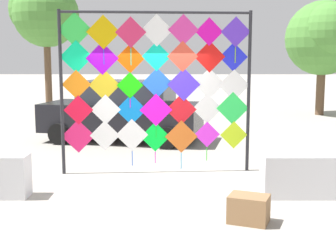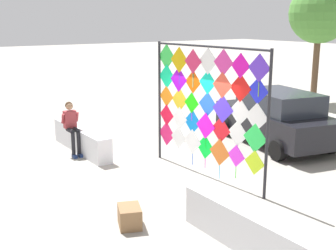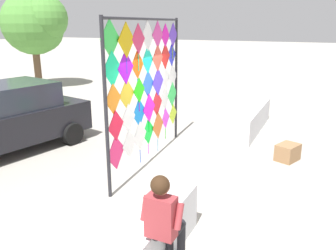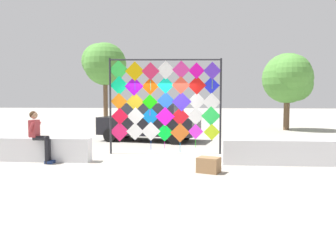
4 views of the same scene
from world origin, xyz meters
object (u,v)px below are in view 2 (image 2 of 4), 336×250
object	(u,v)px
kite_display_rack	(206,102)
seated_vendor	(72,124)
cardboard_box_large	(130,216)
tree_palm_like	(320,11)
parked_car	(276,117)

from	to	relation	value
kite_display_rack	seated_vendor	size ratio (longest dim) A/B	2.50
cardboard_box_large	tree_palm_like	size ratio (longest dim) A/B	0.10
cardboard_box_large	tree_palm_like	bearing A→B (deg)	115.15
seated_vendor	cardboard_box_large	size ratio (longest dim) A/B	2.79
kite_display_rack	tree_palm_like	size ratio (longest dim) A/B	0.70
tree_palm_like	parked_car	bearing A→B (deg)	-60.25
kite_display_rack	parked_car	world-z (taller)	kite_display_rack
seated_vendor	tree_palm_like	bearing A→B (deg)	96.30
kite_display_rack	seated_vendor	distance (m)	4.36
parked_car	kite_display_rack	bearing A→B (deg)	-74.64
cardboard_box_large	parked_car	bearing A→B (deg)	109.96
kite_display_rack	cardboard_box_large	size ratio (longest dim) A/B	6.97
parked_car	seated_vendor	bearing A→B (deg)	-113.95
seated_vendor	parked_car	size ratio (longest dim) A/B	0.33
seated_vendor	parked_car	xyz separation A→B (m)	(2.63, 5.91, -0.06)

